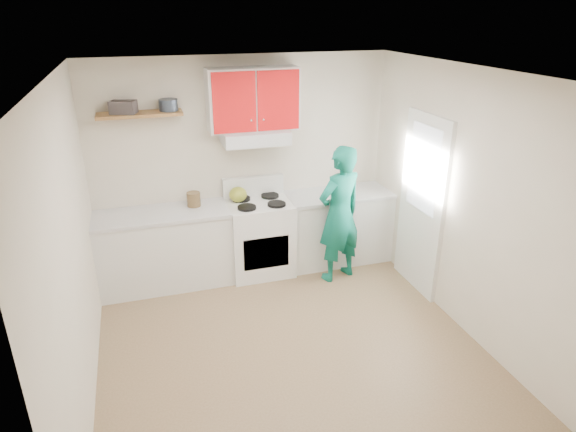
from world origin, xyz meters
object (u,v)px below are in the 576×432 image
object	(u,v)px
kettle	(238,194)
person	(339,214)
stove	(260,237)
crock	(194,200)
tin	(168,105)

from	to	relation	value
kettle	person	world-z (taller)	person
stove	kettle	size ratio (longest dim) A/B	4.28
person	crock	bearing A→B (deg)	-37.09
tin	crock	xyz separation A→B (m)	(0.18, -0.07, -1.11)
kettle	person	bearing A→B (deg)	-28.63
crock	person	world-z (taller)	person
crock	person	size ratio (longest dim) A/B	0.11
crock	person	xyz separation A→B (m)	(1.62, -0.55, -0.16)
stove	person	bearing A→B (deg)	-26.77
kettle	crock	world-z (taller)	kettle
stove	tin	xyz separation A→B (m)	(-0.94, 0.18, 1.64)
crock	kettle	bearing A→B (deg)	-0.81
stove	tin	size ratio (longest dim) A/B	4.47
stove	kettle	world-z (taller)	kettle
kettle	crock	bearing A→B (deg)	177.01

